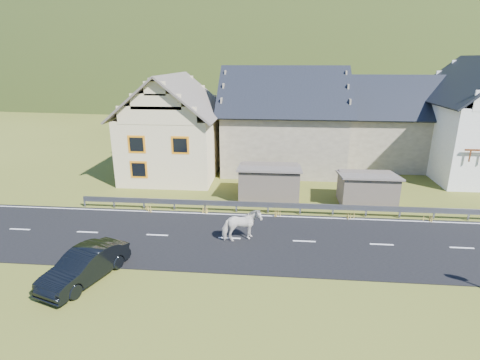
# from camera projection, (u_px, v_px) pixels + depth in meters

# --- Properties ---
(ground) EXTENTS (160.00, 160.00, 0.00)m
(ground) POSITION_uv_depth(u_px,v_px,m) (304.00, 242.00, 19.86)
(ground) COLOR #4A4E16
(ground) RESTS_ON ground
(road) EXTENTS (60.00, 7.00, 0.04)m
(road) POSITION_uv_depth(u_px,v_px,m) (304.00, 242.00, 19.85)
(road) COLOR black
(road) RESTS_ON ground
(lane_markings) EXTENTS (60.00, 6.60, 0.01)m
(lane_markings) POSITION_uv_depth(u_px,v_px,m) (304.00, 241.00, 19.84)
(lane_markings) COLOR silver
(lane_markings) RESTS_ON road
(guardrail) EXTENTS (28.10, 0.09, 0.75)m
(guardrail) POSITION_uv_depth(u_px,v_px,m) (300.00, 206.00, 23.17)
(guardrail) COLOR #93969B
(guardrail) RESTS_ON ground
(shed_left) EXTENTS (4.30, 3.30, 2.40)m
(shed_left) POSITION_uv_depth(u_px,v_px,m) (269.00, 183.00, 25.85)
(shed_left) COLOR #716253
(shed_left) RESTS_ON ground
(shed_right) EXTENTS (3.80, 2.90, 2.20)m
(shed_right) POSITION_uv_depth(u_px,v_px,m) (367.00, 189.00, 24.84)
(shed_right) COLOR #716253
(shed_right) RESTS_ON ground
(house_cream) EXTENTS (7.80, 9.80, 8.30)m
(house_cream) POSITION_uv_depth(u_px,v_px,m) (174.00, 122.00, 30.75)
(house_cream) COLOR beige
(house_cream) RESTS_ON ground
(house_stone_a) EXTENTS (10.80, 9.80, 8.90)m
(house_stone_a) POSITION_uv_depth(u_px,v_px,m) (283.00, 114.00, 32.73)
(house_stone_a) COLOR tan
(house_stone_a) RESTS_ON ground
(house_stone_b) EXTENTS (9.80, 8.80, 8.10)m
(house_stone_b) POSITION_uv_depth(u_px,v_px,m) (394.00, 117.00, 33.87)
(house_stone_b) COLOR tan
(house_stone_b) RESTS_ON ground
(mountain) EXTENTS (440.00, 280.00, 260.00)m
(mountain) POSITION_uv_depth(u_px,v_px,m) (287.00, 118.00, 196.10)
(mountain) COLOR #233611
(mountain) RESTS_ON ground
(conifer_patch) EXTENTS (76.00, 50.00, 28.00)m
(conifer_patch) POSITION_uv_depth(u_px,v_px,m) (119.00, 69.00, 126.99)
(conifer_patch) COLOR black
(conifer_patch) RESTS_ON ground
(horse) EXTENTS (1.62, 2.23, 1.71)m
(horse) POSITION_uv_depth(u_px,v_px,m) (242.00, 226.00, 19.70)
(horse) COLOR silver
(horse) RESTS_ON road
(car) EXTENTS (2.77, 4.51, 1.40)m
(car) POSITION_uv_depth(u_px,v_px,m) (85.00, 266.00, 16.24)
(car) COLOR black
(car) RESTS_ON ground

